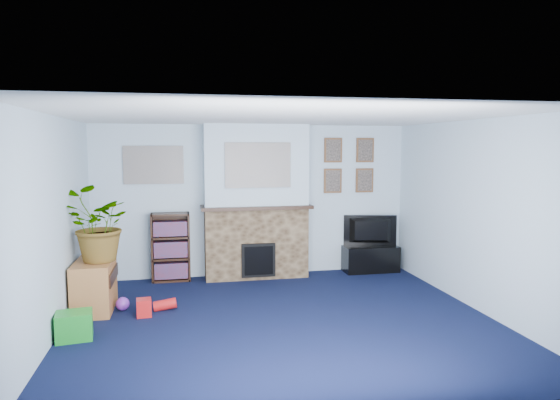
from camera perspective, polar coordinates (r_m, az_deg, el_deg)
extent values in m
cube|color=black|center=(6.08, 0.26, -13.66)|extent=(5.00, 4.50, 0.01)
cube|color=white|center=(5.73, 0.27, 9.54)|extent=(5.00, 4.50, 0.01)
cube|color=silver|center=(7.99, -2.96, -0.06)|extent=(5.00, 0.04, 2.40)
cube|color=silver|center=(3.65, 7.39, -7.54)|extent=(5.00, 0.04, 2.40)
cube|color=silver|center=(5.83, -24.61, -2.90)|extent=(0.04, 4.50, 2.40)
cube|color=silver|center=(6.74, 21.58, -1.63)|extent=(0.04, 4.50, 2.40)
cube|color=brown|center=(7.89, -2.73, -4.91)|extent=(1.60, 0.40, 1.10)
cube|color=brown|center=(7.75, -2.77, 3.83)|extent=(1.60, 0.40, 1.30)
cube|color=brown|center=(7.77, -2.72, -0.78)|extent=(1.72, 0.50, 0.05)
cube|color=brown|center=(7.73, -2.48, -6.88)|extent=(0.52, 0.08, 0.52)
cube|color=brown|center=(7.69, -2.44, -6.94)|extent=(0.44, 0.02, 0.44)
cube|color=gray|center=(7.53, -2.53, 4.00)|extent=(1.00, 0.03, 0.68)
cube|color=gray|center=(7.86, -14.25, 3.90)|extent=(0.90, 0.03, 0.58)
cube|color=brown|center=(8.21, 6.09, 5.68)|extent=(0.30, 0.03, 0.40)
cube|color=brown|center=(8.39, 9.69, 5.64)|extent=(0.30, 0.03, 0.40)
cube|color=brown|center=(8.23, 6.05, 2.20)|extent=(0.30, 0.03, 0.40)
cube|color=brown|center=(8.41, 9.63, 2.23)|extent=(0.30, 0.03, 0.40)
cube|color=black|center=(8.42, 10.31, -6.55)|extent=(0.90, 0.38, 0.42)
imported|color=black|center=(8.36, 10.32, -3.50)|extent=(0.87, 0.31, 0.50)
cube|color=black|center=(7.99, -12.35, -5.09)|extent=(0.58, 0.02, 1.05)
cube|color=black|center=(7.87, -14.38, -5.31)|extent=(0.03, 0.28, 1.05)
cube|color=black|center=(7.86, -10.36, -5.23)|extent=(0.03, 0.28, 1.05)
cube|color=black|center=(7.98, -12.28, -8.87)|extent=(0.56, 0.28, 0.03)
cube|color=black|center=(7.90, -12.34, -6.52)|extent=(0.56, 0.28, 0.03)
cube|color=black|center=(7.83, -12.39, -4.16)|extent=(0.56, 0.28, 0.03)
cube|color=black|center=(7.78, -12.45, -1.58)|extent=(0.56, 0.28, 0.03)
cube|color=black|center=(7.93, -12.31, -7.80)|extent=(0.50, 0.22, 0.24)
cube|color=black|center=(7.86, -12.37, -5.46)|extent=(0.50, 0.22, 0.24)
cube|color=black|center=(7.80, -12.42, -3.16)|extent=(0.50, 0.22, 0.22)
cube|color=#A76735|center=(6.77, -20.45, -8.89)|extent=(0.45, 0.81, 0.63)
imported|color=#26661E|center=(6.56, -20.33, -2.68)|extent=(1.06, 1.00, 0.93)
cube|color=gold|center=(7.73, -3.31, -0.12)|extent=(0.10, 0.06, 0.15)
cylinder|color=#B2BFC6|center=(7.78, -0.80, 0.01)|extent=(0.05, 0.05, 0.15)
sphere|color=gray|center=(7.67, -6.97, -0.23)|extent=(0.13, 0.13, 0.13)
cylinder|color=red|center=(7.85, 1.79, -0.08)|extent=(0.07, 0.07, 0.13)
cube|color=#198C26|center=(5.94, -22.46, -13.21)|extent=(0.41, 0.35, 0.30)
sphere|color=purple|center=(6.72, -17.54, -11.20)|extent=(0.17, 0.17, 0.17)
cube|color=red|center=(6.43, -15.29, -11.75)|extent=(0.19, 0.19, 0.21)
cylinder|color=red|center=(6.60, -12.99, -11.58)|extent=(0.30, 0.13, 0.17)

